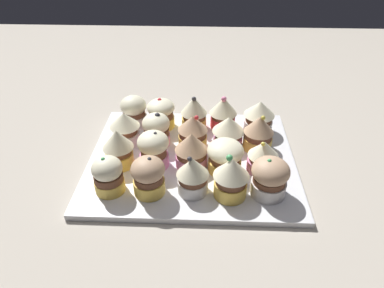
% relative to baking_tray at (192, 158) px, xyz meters
% --- Properties ---
extents(ground_plane, '(1.80, 1.80, 0.03)m').
position_rel_baking_tray_xyz_m(ground_plane, '(0.00, 0.00, -0.02)').
color(ground_plane, '#B2A899').
extents(baking_tray, '(0.34, 0.41, 0.01)m').
position_rel_baking_tray_xyz_m(baking_tray, '(0.00, 0.00, 0.00)').
color(baking_tray, silver).
rests_on(baking_tray, ground_plane).
extents(cupcake_0, '(0.06, 0.06, 0.07)m').
position_rel_baking_tray_xyz_m(cupcake_0, '(-0.11, -0.13, 0.04)').
color(cupcake_0, white).
rests_on(cupcake_0, baking_tray).
extents(cupcake_1, '(0.06, 0.06, 0.07)m').
position_rel_baking_tray_xyz_m(cupcake_1, '(-0.04, -0.14, 0.04)').
color(cupcake_1, white).
rests_on(cupcake_1, baking_tray).
extents(cupcake_2, '(0.06, 0.06, 0.08)m').
position_rel_baking_tray_xyz_m(cupcake_2, '(0.03, -0.14, 0.05)').
color(cupcake_2, '#EFC651').
rests_on(cupcake_2, baking_tray).
extents(cupcake_3, '(0.05, 0.05, 0.07)m').
position_rel_baking_tray_xyz_m(cupcake_3, '(0.10, -0.14, 0.04)').
color(cupcake_3, '#EFC651').
rests_on(cupcake_3, baking_tray).
extents(cupcake_4, '(0.06, 0.06, 0.07)m').
position_rel_baking_tray_xyz_m(cupcake_4, '(-0.11, -0.07, 0.04)').
color(cupcake_4, '#EFC651').
rests_on(cupcake_4, baking_tray).
extents(cupcake_5, '(0.06, 0.06, 0.07)m').
position_rel_baking_tray_xyz_m(cupcake_5, '(-0.04, -0.08, 0.04)').
color(cupcake_5, pink).
rests_on(cupcake_5, baking_tray).
extents(cupcake_6, '(0.06, 0.06, 0.08)m').
position_rel_baking_tray_xyz_m(cupcake_6, '(0.03, -0.07, 0.04)').
color(cupcake_6, pink).
rests_on(cupcake_6, baking_tray).
extents(cupcake_7, '(0.06, 0.06, 0.07)m').
position_rel_baking_tray_xyz_m(cupcake_7, '(0.11, -0.07, 0.04)').
color(cupcake_7, '#EFC651').
rests_on(cupcake_7, baking_tray).
extents(cupcake_8, '(0.06, 0.06, 0.08)m').
position_rel_baking_tray_xyz_m(cupcake_8, '(-0.11, 0.00, 0.05)').
color(cupcake_8, '#EFC651').
rests_on(cupcake_8, baking_tray).
extents(cupcake_9, '(0.06, 0.06, 0.08)m').
position_rel_baking_tray_xyz_m(cupcake_9, '(-0.03, 0.00, 0.04)').
color(cupcake_9, '#EFC651').
rests_on(cupcake_9, baking_tray).
extents(cupcake_10, '(0.06, 0.06, 0.07)m').
position_rel_baking_tray_xyz_m(cupcake_10, '(0.03, -0.00, 0.04)').
color(cupcake_10, pink).
rests_on(cupcake_10, baking_tray).
extents(cupcake_11, '(0.06, 0.06, 0.07)m').
position_rel_baking_tray_xyz_m(cupcake_11, '(0.10, 0.01, 0.04)').
color(cupcake_11, white).
rests_on(cupcake_11, baking_tray).
extents(cupcake_12, '(0.06, 0.06, 0.08)m').
position_rel_baking_tray_xyz_m(cupcake_12, '(-0.11, 0.06, 0.04)').
color(cupcake_12, '#D1333D').
rests_on(cupcake_12, baking_tray).
extents(cupcake_13, '(0.07, 0.07, 0.07)m').
position_rel_baking_tray_xyz_m(cupcake_13, '(-0.04, 0.07, 0.04)').
color(cupcake_13, pink).
rests_on(cupcake_13, baking_tray).
extents(cupcake_14, '(0.07, 0.07, 0.06)m').
position_rel_baking_tray_xyz_m(cupcake_14, '(0.04, 0.06, 0.04)').
color(cupcake_14, '#EFC651').
rests_on(cupcake_14, baking_tray).
extents(cupcake_15, '(0.06, 0.06, 0.08)m').
position_rel_baking_tray_xyz_m(cupcake_15, '(0.11, 0.07, 0.05)').
color(cupcake_15, '#EFC651').
rests_on(cupcake_15, baking_tray).
extents(cupcake_16, '(0.07, 0.07, 0.07)m').
position_rel_baking_tray_xyz_m(cupcake_16, '(-0.10, 0.14, 0.04)').
color(cupcake_16, white).
rests_on(cupcake_16, baking_tray).
extents(cupcake_17, '(0.06, 0.06, 0.08)m').
position_rel_baking_tray_xyz_m(cupcake_17, '(-0.03, 0.13, 0.04)').
color(cupcake_17, '#EFC651').
rests_on(cupcake_17, baking_tray).
extents(cupcake_18, '(0.06, 0.06, 0.07)m').
position_rel_baking_tray_xyz_m(cupcake_18, '(0.04, 0.13, 0.04)').
color(cupcake_18, pink).
rests_on(cupcake_18, baking_tray).
extents(cupcake_19, '(0.06, 0.06, 0.07)m').
position_rel_baking_tray_xyz_m(cupcake_19, '(0.10, 0.14, 0.04)').
color(cupcake_19, white).
rests_on(cupcake_19, baking_tray).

